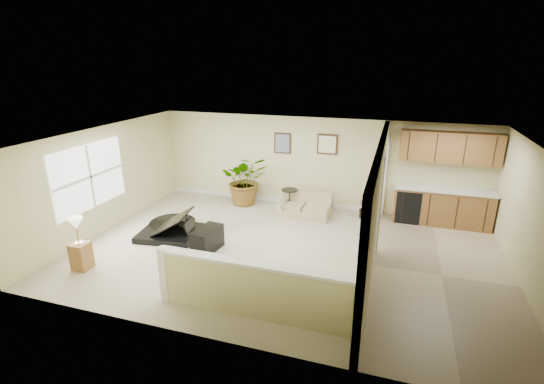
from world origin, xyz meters
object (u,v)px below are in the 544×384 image
(piano, at_px, (170,213))
(lamp_stand, at_px, (80,247))
(palm_plant, at_px, (246,180))
(loveseat, at_px, (305,204))
(small_plant, at_px, (365,210))
(accent_table, at_px, (289,197))
(piano_bench, at_px, (207,240))

(piano, relative_size, lamp_stand, 1.58)
(piano, xyz_separation_m, palm_plant, (0.97, 2.45, 0.18))
(piano, xyz_separation_m, loveseat, (2.77, 2.14, -0.23))
(small_plant, bearing_deg, piano, -151.02)
(loveseat, bearing_deg, accent_table, 169.67)
(piano_bench, relative_size, lamp_stand, 0.71)
(piano_bench, xyz_separation_m, accent_table, (1.09, 2.78, 0.15))
(loveseat, relative_size, small_plant, 2.52)
(palm_plant, distance_m, small_plant, 3.40)
(loveseat, xyz_separation_m, palm_plant, (-1.81, 0.31, 0.41))
(piano, relative_size, small_plant, 3.14)
(palm_plant, bearing_deg, small_plant, -0.94)
(small_plant, bearing_deg, accent_table, -175.54)
(accent_table, height_order, small_plant, accent_table)
(loveseat, distance_m, accent_table, 0.48)
(piano, distance_m, accent_table, 3.23)
(piano_bench, bearing_deg, palm_plant, 95.09)
(lamp_stand, bearing_deg, piano_bench, 35.56)
(accent_table, bearing_deg, piano_bench, -111.38)
(piano_bench, height_order, accent_table, accent_table)
(piano_bench, bearing_deg, lamp_stand, -144.44)
(palm_plant, xyz_separation_m, lamp_stand, (-1.77, -4.44, -0.24))
(accent_table, distance_m, small_plant, 2.02)
(loveseat, xyz_separation_m, small_plant, (1.56, 0.26, -0.06))
(piano, distance_m, lamp_stand, 2.15)
(lamp_stand, bearing_deg, small_plant, 40.55)
(piano, bearing_deg, piano_bench, -32.00)
(piano, distance_m, piano_bench, 1.37)
(accent_table, xyz_separation_m, palm_plant, (-1.35, 0.21, 0.30))
(palm_plant, bearing_deg, loveseat, -9.81)
(loveseat, bearing_deg, piano_bench, -117.70)
(piano_bench, distance_m, lamp_stand, 2.51)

